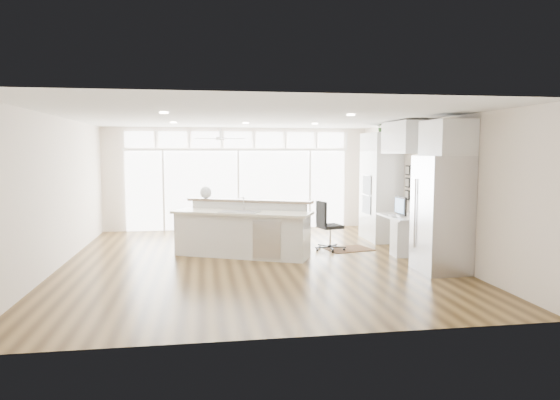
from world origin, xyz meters
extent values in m
cube|color=#402C13|center=(0.00, 0.00, -0.01)|extent=(7.00, 8.00, 0.02)
cube|color=white|center=(0.00, 0.00, 2.70)|extent=(7.00, 8.00, 0.02)
cube|color=silver|center=(0.00, 4.00, 1.35)|extent=(7.00, 0.04, 2.70)
cube|color=silver|center=(0.00, -4.00, 1.35)|extent=(7.00, 0.04, 2.70)
cube|color=silver|center=(-3.50, 0.00, 1.35)|extent=(0.04, 8.00, 2.70)
cube|color=silver|center=(3.50, 0.00, 1.35)|extent=(0.04, 8.00, 2.70)
cube|color=white|center=(0.00, 3.94, 1.05)|extent=(5.80, 0.06, 2.08)
cube|color=white|center=(0.00, 3.94, 2.38)|extent=(5.90, 0.06, 0.40)
cube|color=white|center=(3.46, 0.30, 1.55)|extent=(0.04, 0.85, 0.85)
cube|color=white|center=(-0.50, 2.80, 2.48)|extent=(1.16, 1.16, 0.32)
cube|color=white|center=(0.00, 0.20, 2.68)|extent=(3.40, 3.00, 0.02)
cube|color=silver|center=(3.17, 1.80, 1.25)|extent=(0.64, 1.20, 2.50)
cube|color=silver|center=(3.13, 0.30, 0.38)|extent=(0.72, 1.30, 0.76)
cube|color=silver|center=(3.17, 0.30, 2.35)|extent=(0.64, 1.30, 0.64)
cube|color=#B8B9BE|center=(3.11, -1.35, 1.00)|extent=(0.76, 0.90, 2.00)
cube|color=silver|center=(3.17, -1.35, 2.30)|extent=(0.64, 0.90, 0.60)
cube|color=black|center=(3.46, 0.92, 1.40)|extent=(0.06, 0.22, 0.80)
cube|color=silver|center=(-0.18, 0.45, 0.55)|extent=(2.93, 2.10, 1.09)
cube|color=#321C0F|center=(2.10, 0.79, 0.01)|extent=(1.06, 0.87, 0.01)
cube|color=black|center=(1.69, 0.76, 0.52)|extent=(0.64, 0.61, 1.03)
sphere|color=silver|center=(-0.88, 1.21, 1.22)|extent=(0.32, 0.32, 0.25)
cube|color=black|center=(3.05, 0.30, 0.97)|extent=(0.10, 0.50, 0.42)
cube|color=silver|center=(2.88, 0.30, 0.77)|extent=(0.14, 0.30, 0.01)
imported|color=#305D27|center=(3.17, 1.80, 2.61)|extent=(0.25, 0.27, 0.21)
camera|label=1|loc=(-0.95, -9.31, 2.07)|focal=32.00mm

